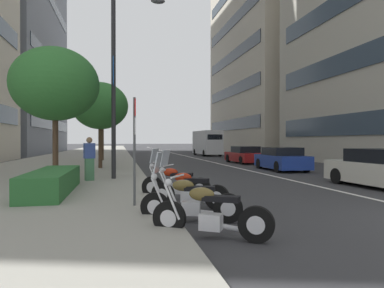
# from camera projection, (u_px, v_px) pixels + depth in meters

# --- Properties ---
(sidewalk_right_plaza) EXTENTS (160.00, 9.42, 0.15)m
(sidewalk_right_plaza) POSITION_uv_depth(u_px,v_px,m) (82.00, 158.00, 33.93)
(sidewalk_right_plaza) COLOR gray
(sidewalk_right_plaza) RESTS_ON ground
(lane_centre_stripe) EXTENTS (110.00, 0.16, 0.01)m
(lane_centre_stripe) POSITION_uv_depth(u_px,v_px,m) (182.00, 155.00, 41.04)
(lane_centre_stripe) COLOR silver
(lane_centre_stripe) RESTS_ON ground
(motorcycle_second_in_row) EXTENTS (1.21, 1.94, 1.09)m
(motorcycle_second_in_row) POSITION_uv_depth(u_px,v_px,m) (210.00, 215.00, 6.06)
(motorcycle_second_in_row) COLOR black
(motorcycle_second_in_row) RESTS_ON ground
(motorcycle_nearest_camera) EXTENTS (0.88, 2.08, 1.47)m
(motorcycle_nearest_camera) POSITION_uv_depth(u_px,v_px,m) (189.00, 201.00, 7.29)
(motorcycle_nearest_camera) COLOR black
(motorcycle_nearest_camera) RESTS_ON ground
(motorcycle_far_end_row) EXTENTS (1.19, 1.84, 1.47)m
(motorcycle_far_end_row) POSITION_uv_depth(u_px,v_px,m) (188.00, 191.00, 8.81)
(motorcycle_far_end_row) COLOR black
(motorcycle_far_end_row) RESTS_ON ground
(motorcycle_under_tarp) EXTENTS (1.10, 1.92, 1.48)m
(motorcycle_under_tarp) POSITION_uv_depth(u_px,v_px,m) (174.00, 184.00, 10.14)
(motorcycle_under_tarp) COLOR black
(motorcycle_under_tarp) RESTS_ON ground
(car_far_down_avenue) EXTENTS (4.58, 1.96, 1.41)m
(car_far_down_avenue) POSITION_uv_depth(u_px,v_px,m) (383.00, 170.00, 12.56)
(car_far_down_avenue) COLOR beige
(car_far_down_avenue) RESTS_ON ground
(car_mid_block_traffic) EXTENTS (4.19, 1.98, 1.33)m
(car_mid_block_traffic) POSITION_uv_depth(u_px,v_px,m) (282.00, 159.00, 20.16)
(car_mid_block_traffic) COLOR navy
(car_mid_block_traffic) RESTS_ON ground
(car_lead_in_lane) EXTENTS (4.26, 1.98, 1.29)m
(car_lead_in_lane) POSITION_uv_depth(u_px,v_px,m) (245.00, 155.00, 26.63)
(car_lead_in_lane) COLOR maroon
(car_lead_in_lane) RESTS_ON ground
(delivery_van_ahead) EXTENTS (6.04, 2.24, 2.86)m
(delivery_van_ahead) POSITION_uv_depth(u_px,v_px,m) (207.00, 142.00, 40.27)
(delivery_van_ahead) COLOR silver
(delivery_van_ahead) RESTS_ON ground
(parking_sign_by_curb) EXTENTS (0.32, 0.06, 2.60)m
(parking_sign_by_curb) POSITION_uv_depth(u_px,v_px,m) (135.00, 138.00, 8.34)
(parking_sign_by_curb) COLOR #47494C
(parking_sign_by_curb) RESTS_ON sidewalk_right_plaza
(street_lamp_with_banners) EXTENTS (1.26, 2.23, 7.64)m
(street_lamp_with_banners) POSITION_uv_depth(u_px,v_px,m) (121.00, 67.00, 14.37)
(street_lamp_with_banners) COLOR #232326
(street_lamp_with_banners) RESTS_ON sidewalk_right_plaza
(clipped_hedge_bed) EXTENTS (4.49, 1.10, 0.66)m
(clipped_hedge_bed) POSITION_uv_depth(u_px,v_px,m) (52.00, 181.00, 10.45)
(clipped_hedge_bed) COLOR #28602D
(clipped_hedge_bed) RESTS_ON sidewalk_right_plaza
(street_tree_far_plaza) EXTENTS (3.40, 3.40, 5.25)m
(street_tree_far_plaza) POSITION_uv_depth(u_px,v_px,m) (55.00, 84.00, 13.75)
(street_tree_far_plaza) COLOR #473323
(street_tree_far_plaza) RESTS_ON sidewalk_right_plaza
(street_tree_by_lamp_post) EXTENTS (3.17, 3.17, 4.92)m
(street_tree_by_lamp_post) POSITION_uv_depth(u_px,v_px,m) (100.00, 106.00, 19.94)
(street_tree_by_lamp_post) COLOR #473323
(street_tree_by_lamp_post) RESTS_ON sidewalk_right_plaza
(street_tree_mid_sidewalk) EXTENTS (3.36, 3.36, 5.59)m
(street_tree_mid_sidewalk) POSITION_uv_depth(u_px,v_px,m) (102.00, 109.00, 28.20)
(street_tree_mid_sidewalk) COLOR #473323
(street_tree_mid_sidewalk) RESTS_ON sidewalk_right_plaza
(pedestrian_on_plaza) EXTENTS (0.39, 0.47, 1.70)m
(pedestrian_on_plaza) POSITION_uv_depth(u_px,v_px,m) (89.00, 159.00, 13.62)
(pedestrian_on_plaza) COLOR #3F724C
(pedestrian_on_plaza) RESTS_ON sidewalk_right_plaza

